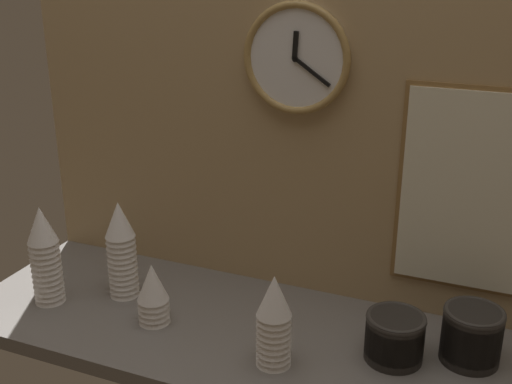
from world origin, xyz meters
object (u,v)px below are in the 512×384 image
(bowl_stack_far_right, at_px, (472,334))
(wall_clock, at_px, (297,59))
(cup_stack_far_left, at_px, (45,255))
(bowl_stack_right, at_px, (395,336))
(menu_board, at_px, (499,196))
(cup_stack_center_left, at_px, (153,294))
(cup_stack_left, at_px, (121,249))
(cup_stack_center_right, at_px, (274,321))

(bowl_stack_far_right, relative_size, wall_clock, 0.50)
(bowl_stack_far_right, bearing_deg, cup_stack_far_left, -171.60)
(bowl_stack_far_right, relative_size, bowl_stack_right, 1.00)
(bowl_stack_far_right, distance_m, menu_board, 0.33)
(cup_stack_center_left, relative_size, cup_stack_far_left, 0.59)
(bowl_stack_far_right, xyz_separation_m, bowl_stack_right, (-0.17, -0.06, -0.01))
(cup_stack_center_left, height_order, wall_clock, wall_clock)
(cup_stack_left, height_order, cup_stack_center_left, cup_stack_left)
(cup_stack_left, bearing_deg, menu_board, 13.31)
(cup_stack_far_left, distance_m, cup_stack_center_right, 0.68)
(cup_stack_left, xyz_separation_m, menu_board, (0.94, 0.22, 0.22))
(wall_clock, relative_size, menu_board, 0.54)
(menu_board, bearing_deg, bowl_stack_right, -127.95)
(cup_stack_left, height_order, cup_stack_center_right, cup_stack_left)
(cup_stack_far_left, xyz_separation_m, bowl_stack_right, (0.93, 0.10, -0.08))
(cup_stack_far_left, distance_m, wall_clock, 0.85)
(bowl_stack_right, height_order, wall_clock, wall_clock)
(cup_stack_center_left, bearing_deg, bowl_stack_right, 7.50)
(cup_stack_far_left, xyz_separation_m, bowl_stack_far_right, (1.10, 0.16, -0.07))
(cup_stack_left, relative_size, bowl_stack_right, 1.99)
(cup_stack_center_right, bearing_deg, cup_stack_far_left, 177.51)
(cup_stack_far_left, xyz_separation_m, cup_stack_center_right, (0.68, -0.03, -0.02))
(cup_stack_far_left, relative_size, menu_board, 0.53)
(wall_clock, bearing_deg, cup_stack_left, -153.31)
(cup_stack_center_right, height_order, bowl_stack_right, cup_stack_center_right)
(cup_stack_center_left, relative_size, bowl_stack_far_right, 1.18)
(bowl_stack_far_right, bearing_deg, wall_clock, 162.19)
(cup_stack_left, bearing_deg, bowl_stack_far_right, 3.25)
(cup_stack_left, height_order, menu_board, menu_board)
(cup_stack_left, bearing_deg, cup_stack_center_left, -30.78)
(cup_stack_far_left, bearing_deg, menu_board, 16.63)
(cup_stack_left, relative_size, cup_stack_far_left, 1.00)
(cup_stack_far_left, relative_size, bowl_stack_right, 1.99)
(cup_stack_far_left, height_order, menu_board, menu_board)
(cup_stack_left, distance_m, bowl_stack_right, 0.77)
(cup_stack_center_left, bearing_deg, menu_board, 21.60)
(cup_stack_center_left, bearing_deg, cup_stack_center_right, -7.86)
(cup_stack_center_left, height_order, menu_board, menu_board)
(cup_stack_left, xyz_separation_m, cup_stack_center_left, (0.15, -0.09, -0.06))
(bowl_stack_right, bearing_deg, wall_clock, 146.24)
(cup_stack_center_right, bearing_deg, bowl_stack_far_right, 24.36)
(cup_stack_center_left, xyz_separation_m, menu_board, (0.79, 0.31, 0.28))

